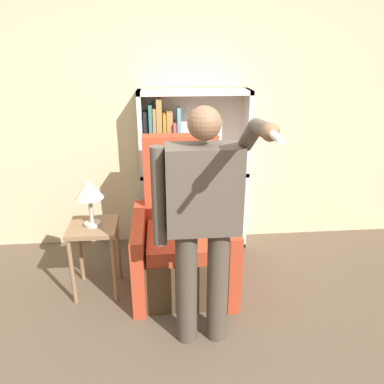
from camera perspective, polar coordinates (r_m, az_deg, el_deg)
The scene contains 6 objects.
wall_back at distance 3.78m, azimuth -2.69°, elevation 12.26°, with size 8.00×0.06×2.80m.
bookcase at distance 3.78m, azimuth -1.71°, elevation 2.48°, with size 1.07×0.28×1.62m.
armchair at distance 3.31m, azimuth -1.39°, elevation -7.73°, with size 0.85×0.83×1.29m.
person_standing at distance 2.41m, azimuth 1.70°, elevation -3.90°, with size 0.62×0.78×1.69m.
side_table at distance 3.25m, azimuth -14.69°, elevation -6.96°, with size 0.39×0.39×0.63m.
table_lamp at distance 3.07m, azimuth -15.44°, elevation 0.08°, with size 0.22×0.22×0.40m.
Camera 1 is at (-0.15, -1.70, 2.02)m, focal length 35.00 mm.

